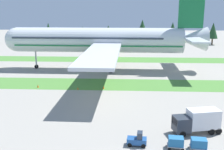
{
  "coord_description": "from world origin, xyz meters",
  "views": [
    {
      "loc": [
        -0.57,
        -28.94,
        17.93
      ],
      "look_at": [
        -3.45,
        27.6,
        4.0
      ],
      "focal_mm": 43.8,
      "sensor_mm": 36.0,
      "label": 1
    }
  ],
  "objects_px": {
    "catering_truck": "(197,120)",
    "taxiway_marker_0": "(104,87)",
    "taxiway_marker_2": "(38,86)",
    "airliner": "(103,40)",
    "cargo_dolly_lead": "(176,142)",
    "baggage_tug": "(137,140)",
    "cargo_dolly_second": "(199,143)",
    "taxiway_marker_1": "(78,88)"
  },
  "relations": [
    {
      "from": "cargo_dolly_lead",
      "to": "airliner",
      "type": "bearing_deg",
      "value": 21.49
    },
    {
      "from": "baggage_tug",
      "to": "cargo_dolly_second",
      "type": "distance_m",
      "value": 7.93
    },
    {
      "from": "cargo_dolly_second",
      "to": "airliner",
      "type": "bearing_deg",
      "value": 24.6
    },
    {
      "from": "taxiway_marker_1",
      "to": "taxiway_marker_2",
      "type": "bearing_deg",
      "value": 173.71
    },
    {
      "from": "cargo_dolly_second",
      "to": "taxiway_marker_2",
      "type": "relative_size",
      "value": 3.34
    },
    {
      "from": "baggage_tug",
      "to": "cargo_dolly_second",
      "type": "xyz_separation_m",
      "value": [
        7.89,
        -0.76,
        0.1
      ]
    },
    {
      "from": "catering_truck",
      "to": "taxiway_marker_2",
      "type": "height_order",
      "value": "catering_truck"
    },
    {
      "from": "baggage_tug",
      "to": "taxiway_marker_2",
      "type": "height_order",
      "value": "baggage_tug"
    },
    {
      "from": "cargo_dolly_second",
      "to": "taxiway_marker_0",
      "type": "distance_m",
      "value": 30.54
    },
    {
      "from": "baggage_tug",
      "to": "taxiway_marker_0",
      "type": "distance_m",
      "value": 26.93
    },
    {
      "from": "cargo_dolly_lead",
      "to": "taxiway_marker_0",
      "type": "relative_size",
      "value": 3.54
    },
    {
      "from": "airliner",
      "to": "baggage_tug",
      "type": "distance_m",
      "value": 47.64
    },
    {
      "from": "taxiway_marker_2",
      "to": "baggage_tug",
      "type": "bearing_deg",
      "value": -50.29
    },
    {
      "from": "taxiway_marker_1",
      "to": "catering_truck",
      "type": "bearing_deg",
      "value": -44.64
    },
    {
      "from": "cargo_dolly_lead",
      "to": "catering_truck",
      "type": "height_order",
      "value": "catering_truck"
    },
    {
      "from": "taxiway_marker_0",
      "to": "airliner",
      "type": "bearing_deg",
      "value": 94.86
    },
    {
      "from": "airliner",
      "to": "catering_truck",
      "type": "relative_size",
      "value": 9.98
    },
    {
      "from": "baggage_tug",
      "to": "taxiway_marker_1",
      "type": "xyz_separation_m",
      "value": [
        -12.44,
        25.37,
        -0.56
      ]
    },
    {
      "from": "airliner",
      "to": "taxiway_marker_0",
      "type": "relative_size",
      "value": 110.27
    },
    {
      "from": "taxiway_marker_1",
      "to": "baggage_tug",
      "type": "bearing_deg",
      "value": -63.87
    },
    {
      "from": "catering_truck",
      "to": "taxiway_marker_2",
      "type": "distance_m",
      "value": 37.98
    },
    {
      "from": "cargo_dolly_second",
      "to": "cargo_dolly_lead",
      "type": "bearing_deg",
      "value": 90.0
    },
    {
      "from": "taxiway_marker_2",
      "to": "taxiway_marker_1",
      "type": "bearing_deg",
      "value": -6.29
    },
    {
      "from": "taxiway_marker_1",
      "to": "cargo_dolly_lead",
      "type": "bearing_deg",
      "value": -55.99
    },
    {
      "from": "baggage_tug",
      "to": "cargo_dolly_lead",
      "type": "distance_m",
      "value": 5.03
    },
    {
      "from": "baggage_tug",
      "to": "cargo_dolly_lead",
      "type": "bearing_deg",
      "value": -90.0
    },
    {
      "from": "taxiway_marker_0",
      "to": "taxiway_marker_2",
      "type": "bearing_deg",
      "value": 178.77
    },
    {
      "from": "baggage_tug",
      "to": "catering_truck",
      "type": "xyz_separation_m",
      "value": [
        8.89,
        4.3,
        1.14
      ]
    },
    {
      "from": "catering_truck",
      "to": "taxiway_marker_0",
      "type": "height_order",
      "value": "catering_truck"
    },
    {
      "from": "cargo_dolly_lead",
      "to": "taxiway_marker_1",
      "type": "xyz_separation_m",
      "value": [
        -17.45,
        25.85,
        -0.67
      ]
    },
    {
      "from": "airliner",
      "to": "taxiway_marker_1",
      "type": "height_order",
      "value": "airliner"
    },
    {
      "from": "airliner",
      "to": "baggage_tug",
      "type": "height_order",
      "value": "airliner"
    },
    {
      "from": "cargo_dolly_lead",
      "to": "baggage_tug",
      "type": "bearing_deg",
      "value": 90.0
    },
    {
      "from": "baggage_tug",
      "to": "cargo_dolly_second",
      "type": "bearing_deg",
      "value": -90.0
    },
    {
      "from": "cargo_dolly_lead",
      "to": "taxiway_marker_0",
      "type": "height_order",
      "value": "cargo_dolly_lead"
    },
    {
      "from": "baggage_tug",
      "to": "catering_truck",
      "type": "relative_size",
      "value": 0.37
    },
    {
      "from": "airliner",
      "to": "taxiway_marker_0",
      "type": "distance_m",
      "value": 21.91
    },
    {
      "from": "airliner",
      "to": "cargo_dolly_lead",
      "type": "distance_m",
      "value": 49.21
    },
    {
      "from": "baggage_tug",
      "to": "taxiway_marker_1",
      "type": "height_order",
      "value": "baggage_tug"
    },
    {
      "from": "taxiway_marker_2",
      "to": "catering_truck",
      "type": "bearing_deg",
      "value": -35.65
    },
    {
      "from": "airliner",
      "to": "catering_truck",
      "type": "bearing_deg",
      "value": -156.69
    },
    {
      "from": "cargo_dolly_second",
      "to": "taxiway_marker_1",
      "type": "distance_m",
      "value": 33.12
    }
  ]
}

